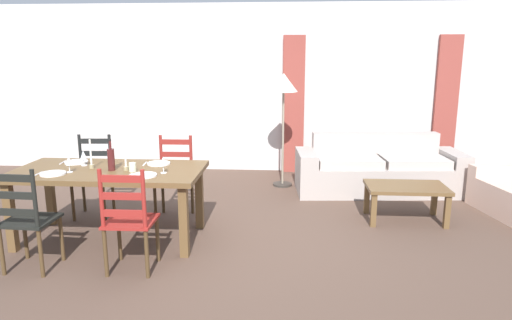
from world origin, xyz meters
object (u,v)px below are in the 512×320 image
at_px(dining_chair_far_left, 94,176).
at_px(coffee_cup_primary, 132,167).
at_px(wine_glass_near_left, 69,161).
at_px(couch, 378,171).
at_px(coffee_table, 406,191).
at_px(dining_table, 109,177).
at_px(dining_chair_near_left, 26,219).
at_px(wine_glass_near_right, 163,162).
at_px(wine_glass_far_left, 83,155).
at_px(dining_chair_far_right, 175,177).
at_px(standing_lamp, 284,90).
at_px(wine_bottle, 111,159).
at_px(dining_chair_near_right, 129,220).

distance_m(dining_chair_far_left, coffee_cup_primary, 1.16).
xyz_separation_m(wine_glass_near_left, couch, (3.41, 2.15, -0.57)).
distance_m(coffee_cup_primary, coffee_table, 3.06).
bearing_deg(dining_table, couch, 32.93).
relative_size(dining_chair_near_left, wine_glass_near_left, 5.96).
bearing_deg(dining_chair_far_left, wine_glass_near_right, -37.83).
xyz_separation_m(dining_table, wine_glass_near_left, (-0.33, -0.16, 0.20)).
distance_m(dining_chair_near_left, wine_glass_far_left, 0.98).
bearing_deg(dining_chair_far_left, coffee_table, 0.88).
xyz_separation_m(dining_chair_far_left, coffee_table, (3.67, 0.06, -0.12)).
relative_size(dining_chair_far_right, wine_glass_near_left, 5.96).
relative_size(dining_chair_far_right, standing_lamp, 0.59).
relative_size(dining_table, dining_chair_far_left, 1.98).
relative_size(dining_chair_far_right, wine_glass_near_right, 5.96).
xyz_separation_m(wine_glass_near_right, standing_lamp, (1.14, 2.30, 0.55)).
height_order(dining_chair_far_left, couch, dining_chair_far_left).
bearing_deg(wine_bottle, couch, 34.08).
height_order(wine_glass_near_right, coffee_table, wine_glass_near_right).
relative_size(dining_table, dining_chair_near_left, 1.98).
bearing_deg(dining_chair_near_right, dining_chair_far_left, 122.85).
distance_m(wine_glass_near_left, standing_lamp, 3.17).
relative_size(dining_table, couch, 0.81).
xyz_separation_m(dining_chair_far_right, wine_glass_near_right, (0.11, -0.86, 0.38)).
bearing_deg(wine_bottle, wine_glass_near_right, -7.28).
relative_size(coffee_cup_primary, coffee_table, 0.10).
distance_m(dining_chair_near_right, wine_bottle, 0.87).
relative_size(dining_chair_near_right, dining_chair_far_left, 1.00).
relative_size(dining_chair_far_right, coffee_cup_primary, 10.67).
bearing_deg(dining_chair_near_left, dining_table, 59.06).
distance_m(dining_table, dining_chair_far_left, 0.89).
xyz_separation_m(wine_bottle, coffee_cup_primary, (0.22, -0.03, -0.07)).
xyz_separation_m(dining_chair_near_left, standing_lamp, (2.20, 2.94, 0.93)).
distance_m(dining_chair_far_right, coffee_cup_primary, 0.91).
height_order(dining_table, couch, couch).
bearing_deg(dining_table, wine_bottle, -41.48).
height_order(dining_chair_far_right, wine_bottle, wine_bottle).
xyz_separation_m(dining_chair_near_left, dining_chair_far_left, (-0.03, 1.49, 0.00)).
xyz_separation_m(wine_bottle, standing_lamp, (1.68, 2.23, 0.54)).
relative_size(dining_chair_far_left, wine_bottle, 3.04).
bearing_deg(dining_table, coffee_cup_primary, -16.81).
distance_m(dining_table, coffee_cup_primary, 0.32).
relative_size(dining_chair_far_left, coffee_table, 1.07).
bearing_deg(wine_glass_near_left, standing_lamp, 48.50).
distance_m(dining_table, wine_glass_far_left, 0.39).
distance_m(dining_table, wine_bottle, 0.22).
xyz_separation_m(dining_chair_near_left, dining_chair_far_right, (0.95, 1.50, 0.00)).
relative_size(dining_chair_far_right, wine_bottle, 3.04).
height_order(coffee_table, standing_lamp, standing_lamp).
relative_size(dining_chair_far_left, coffee_cup_primary, 10.67).
bearing_deg(wine_glass_near_left, coffee_cup_primary, 6.55).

